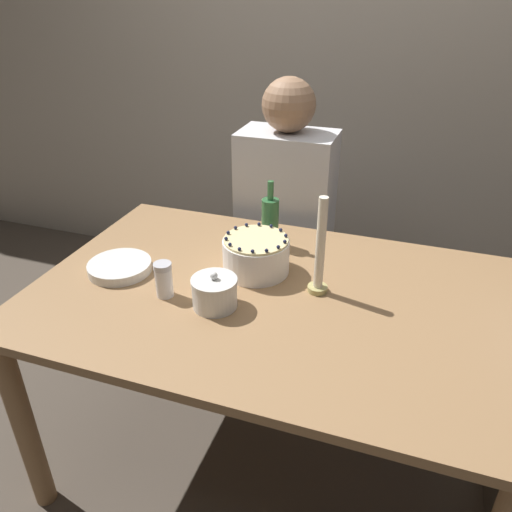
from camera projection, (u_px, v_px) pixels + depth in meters
The scene contains 10 objects.
ground_plane at pixel (268, 455), 1.93m from camera, with size 12.00×12.00×0.00m, color #4C4238.
wall_behind at pixel (359, 51), 2.45m from camera, with size 8.00×0.05×2.60m.
dining_table at pixel (271, 320), 1.61m from camera, with size 1.50×0.97×0.75m.
cake at pixel (256, 255), 1.65m from camera, with size 0.22×0.22×0.13m.
sugar_bowl at pixel (215, 292), 1.47m from camera, with size 0.14×0.14×0.12m.
sugar_shaker at pixel (164, 279), 1.52m from camera, with size 0.06×0.06×0.11m.
plate_stack at pixel (120, 267), 1.67m from camera, with size 0.21×0.21×0.03m.
candle at pixel (320, 254), 1.50m from camera, with size 0.06×0.06×0.32m.
bottle at pixel (270, 221), 1.80m from camera, with size 0.06×0.06×0.25m.
person_man_blue_shirt at pixel (285, 242), 2.26m from camera, with size 0.40×0.34×1.28m.
Camera 1 is at (0.38, -1.25, 1.61)m, focal length 35.00 mm.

